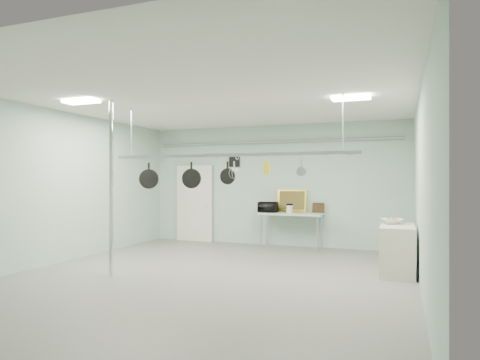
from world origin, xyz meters
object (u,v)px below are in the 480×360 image
at_px(chrome_pole, 111,188).
at_px(prep_table, 291,216).
at_px(microwave, 268,207).
at_px(skillet_left, 149,176).
at_px(skillet_right, 228,172).
at_px(coffee_canister, 290,209).
at_px(pot_rack, 227,153).
at_px(skillet_mid, 191,175).
at_px(fruit_bowl, 392,221).
at_px(side_cabinet, 398,250).

distance_m(chrome_pole, prep_table, 4.85).
bearing_deg(microwave, skillet_left, 64.84).
height_order(skillet_left, skillet_right, same).
relative_size(prep_table, skillet_left, 3.09).
height_order(microwave, coffee_canister, microwave).
xyz_separation_m(chrome_pole, skillet_right, (1.91, 0.90, 0.28)).
relative_size(pot_rack, skillet_left, 9.27).
height_order(pot_rack, coffee_canister, pot_rack).
xyz_separation_m(coffee_canister, skillet_mid, (-1.11, -3.25, 0.83)).
distance_m(fruit_bowl, skillet_left, 4.81).
xyz_separation_m(pot_rack, skillet_left, (-1.69, 0.00, -0.40)).
bearing_deg(skillet_left, coffee_canister, 37.96).
height_order(chrome_pole, microwave, chrome_pole).
distance_m(chrome_pole, pot_rack, 2.19).
height_order(side_cabinet, fruit_bowl, fruit_bowl).
distance_m(prep_table, microwave, 0.63).
relative_size(coffee_canister, skillet_mid, 0.37).
bearing_deg(chrome_pole, skillet_left, 76.58).
bearing_deg(fruit_bowl, skillet_mid, -159.08).
height_order(side_cabinet, skillet_right, skillet_right).
bearing_deg(pot_rack, skillet_right, 0.00).
bearing_deg(fruit_bowl, pot_rack, -154.29).
relative_size(chrome_pole, microwave, 6.69).
relative_size(pot_rack, fruit_bowl, 11.73).
height_order(chrome_pole, skillet_left, chrome_pole).
xyz_separation_m(side_cabinet, skillet_mid, (-3.69, -1.10, 1.38)).
bearing_deg(chrome_pole, prep_table, 61.29).
xyz_separation_m(pot_rack, skillet_mid, (-0.74, 0.00, -0.40)).
xyz_separation_m(chrome_pole, prep_table, (2.30, 4.20, -0.77)).
bearing_deg(chrome_pole, microwave, 67.71).
xyz_separation_m(side_cabinet, skillet_left, (-4.64, -1.10, 1.38)).
bearing_deg(pot_rack, fruit_bowl, 25.71).
bearing_deg(skillet_mid, prep_table, 59.48).
relative_size(prep_table, coffee_canister, 8.30).
bearing_deg(fruit_bowl, chrome_pole, -154.44).
height_order(chrome_pole, side_cabinet, chrome_pole).
height_order(prep_table, skillet_mid, skillet_mid).
distance_m(chrome_pole, skillet_mid, 1.49).
xyz_separation_m(side_cabinet, coffee_canister, (-2.58, 2.15, 0.55)).
relative_size(microwave, skillet_left, 0.92).
bearing_deg(side_cabinet, skillet_left, -166.65).
xyz_separation_m(prep_table, skillet_left, (-2.09, -3.30, 0.99)).
xyz_separation_m(side_cabinet, microwave, (-3.15, 2.15, 0.59)).
relative_size(chrome_pole, pot_rack, 0.67).
bearing_deg(skillet_mid, pot_rack, -11.48).
relative_size(chrome_pole, fruit_bowl, 7.82).
bearing_deg(chrome_pole, skillet_mid, 37.77).
bearing_deg(prep_table, microwave, -175.28).
height_order(chrome_pole, coffee_canister, chrome_pole).
distance_m(prep_table, skillet_mid, 3.63).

